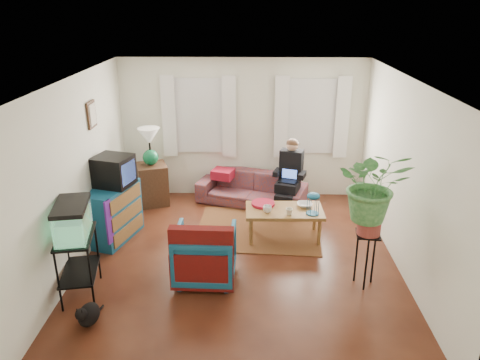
{
  "coord_description": "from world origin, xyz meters",
  "views": [
    {
      "loc": [
        0.16,
        -5.93,
        3.56
      ],
      "look_at": [
        0.0,
        0.4,
        1.1
      ],
      "focal_mm": 35.0,
      "sensor_mm": 36.0,
      "label": 1
    }
  ],
  "objects_px": {
    "coffee_table": "(284,223)",
    "plant_stand": "(365,259)",
    "sofa": "(252,184)",
    "side_table": "(153,184)",
    "aquarium_stand": "(79,265)",
    "armchair": "(205,252)",
    "dresser": "(113,213)"
  },
  "relations": [
    {
      "from": "coffee_table",
      "to": "plant_stand",
      "type": "xyz_separation_m",
      "value": [
        0.98,
        -1.28,
        0.13
      ]
    },
    {
      "from": "side_table",
      "to": "dresser",
      "type": "relative_size",
      "value": 0.78
    },
    {
      "from": "sofa",
      "to": "side_table",
      "type": "relative_size",
      "value": 2.59
    },
    {
      "from": "armchair",
      "to": "side_table",
      "type": "bearing_deg",
      "value": -62.34
    },
    {
      "from": "sofa",
      "to": "dresser",
      "type": "distance_m",
      "value": 2.59
    },
    {
      "from": "dresser",
      "to": "plant_stand",
      "type": "xyz_separation_m",
      "value": [
        3.66,
        -1.2,
        -0.06
      ]
    },
    {
      "from": "side_table",
      "to": "coffee_table",
      "type": "distance_m",
      "value": 2.67
    },
    {
      "from": "sofa",
      "to": "coffee_table",
      "type": "distance_m",
      "value": 1.44
    },
    {
      "from": "plant_stand",
      "to": "side_table",
      "type": "bearing_deg",
      "value": 142.22
    },
    {
      "from": "armchair",
      "to": "coffee_table",
      "type": "relative_size",
      "value": 0.68
    },
    {
      "from": "side_table",
      "to": "plant_stand",
      "type": "bearing_deg",
      "value": -37.78
    },
    {
      "from": "aquarium_stand",
      "to": "plant_stand",
      "type": "relative_size",
      "value": 1.11
    },
    {
      "from": "side_table",
      "to": "plant_stand",
      "type": "height_order",
      "value": "same"
    },
    {
      "from": "side_table",
      "to": "plant_stand",
      "type": "xyz_separation_m",
      "value": [
        3.32,
        -2.57,
        -0.0
      ]
    },
    {
      "from": "coffee_table",
      "to": "plant_stand",
      "type": "distance_m",
      "value": 1.62
    },
    {
      "from": "armchair",
      "to": "dresser",
      "type": "bearing_deg",
      "value": -33.91
    },
    {
      "from": "side_table",
      "to": "coffee_table",
      "type": "xyz_separation_m",
      "value": [
        2.34,
        -1.29,
        -0.13
      ]
    },
    {
      "from": "aquarium_stand",
      "to": "armchair",
      "type": "distance_m",
      "value": 1.61
    },
    {
      "from": "aquarium_stand",
      "to": "plant_stand",
      "type": "height_order",
      "value": "aquarium_stand"
    },
    {
      "from": "coffee_table",
      "to": "plant_stand",
      "type": "bearing_deg",
      "value": -53.78
    },
    {
      "from": "side_table",
      "to": "aquarium_stand",
      "type": "bearing_deg",
      "value": -96.93
    },
    {
      "from": "sofa",
      "to": "coffee_table",
      "type": "xyz_separation_m",
      "value": [
        0.51,
        -1.34,
        -0.14
      ]
    },
    {
      "from": "side_table",
      "to": "dresser",
      "type": "xyz_separation_m",
      "value": [
        -0.34,
        -1.37,
        0.06
      ]
    },
    {
      "from": "side_table",
      "to": "dresser",
      "type": "height_order",
      "value": "dresser"
    },
    {
      "from": "aquarium_stand",
      "to": "coffee_table",
      "type": "height_order",
      "value": "aquarium_stand"
    },
    {
      "from": "dresser",
      "to": "aquarium_stand",
      "type": "height_order",
      "value": "dresser"
    },
    {
      "from": "dresser",
      "to": "plant_stand",
      "type": "bearing_deg",
      "value": -1.93
    },
    {
      "from": "dresser",
      "to": "armchair",
      "type": "xyz_separation_m",
      "value": [
        1.54,
        -1.11,
        -0.03
      ]
    },
    {
      "from": "dresser",
      "to": "aquarium_stand",
      "type": "bearing_deg",
      "value": -74.11
    },
    {
      "from": "dresser",
      "to": "coffee_table",
      "type": "height_order",
      "value": "dresser"
    },
    {
      "from": "armchair",
      "to": "coffee_table",
      "type": "height_order",
      "value": "armchair"
    },
    {
      "from": "plant_stand",
      "to": "armchair",
      "type": "bearing_deg",
      "value": 177.38
    }
  ]
}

